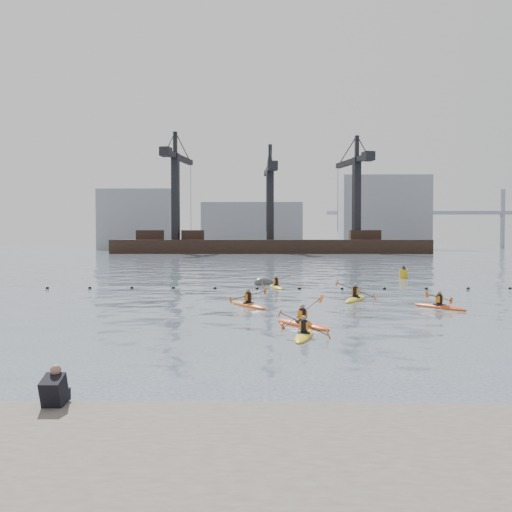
# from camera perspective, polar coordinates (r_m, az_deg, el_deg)

# --- Properties ---
(ground) EXTENTS (400.00, 400.00, 0.00)m
(ground) POSITION_cam_1_polar(r_m,az_deg,el_deg) (16.35, 6.32, -11.05)
(ground) COLOR #323C49
(ground) RESTS_ON ground
(float_line) EXTENTS (33.24, 0.73, 0.24)m
(float_line) POSITION_cam_1_polar(r_m,az_deg,el_deg) (38.57, 2.34, -3.44)
(float_line) COLOR black
(float_line) RESTS_ON ground
(barge_pier) EXTENTS (72.00, 19.30, 29.50)m
(barge_pier) POSITION_cam_1_polar(r_m,az_deg,el_deg) (125.87, 1.39, 1.18)
(barge_pier) COLOR black
(barge_pier) RESTS_ON ground
(skyline) EXTENTS (141.00, 28.00, 22.00)m
(skyline) POSITION_cam_1_polar(r_m,az_deg,el_deg) (166.26, 2.09, 3.92)
(skyline) COLOR gray
(skyline) RESTS_ON ground
(kayaker_0) EXTENTS (2.44, 2.99, 1.34)m
(kayaker_0) POSITION_cam_1_polar(r_m,az_deg,el_deg) (22.72, 4.91, -7.09)
(kayaker_0) COLOR #ED4816
(kayaker_0) RESTS_ON ground
(kayaker_1) EXTENTS (1.95, 2.88, 1.10)m
(kayaker_1) POSITION_cam_1_polar(r_m,az_deg,el_deg) (20.24, 5.07, -8.25)
(kayaker_1) COLOR gold
(kayaker_1) RESTS_ON ground
(kayaker_2) EXTENTS (2.31, 3.20, 1.07)m
(kayaker_2) POSITION_cam_1_polar(r_m,az_deg,el_deg) (29.02, -0.82, -5.10)
(kayaker_2) COLOR orange
(kayaker_2) RESTS_ON ground
(kayaker_3) EXTENTS (2.24, 3.47, 1.27)m
(kayaker_3) POSITION_cam_1_polar(r_m,az_deg,el_deg) (32.22, 10.41, -4.41)
(kayaker_3) COLOR gold
(kayaker_3) RESTS_ON ground
(kayaker_4) EXTENTS (2.39, 2.95, 1.07)m
(kayaker_4) POSITION_cam_1_polar(r_m,az_deg,el_deg) (29.82, 18.73, -5.02)
(kayaker_4) COLOR #C94112
(kayaker_4) RESTS_ON ground
(kayaker_5) EXTENTS (2.18, 3.26, 1.18)m
(kayaker_5) POSITION_cam_1_polar(r_m,az_deg,el_deg) (39.40, 2.14, -3.23)
(kayaker_5) COLOR gold
(kayaker_5) RESTS_ON ground
(mooring_buoy) EXTENTS (2.56, 2.59, 1.52)m
(mooring_buoy) POSITION_cam_1_polar(r_m,az_deg,el_deg) (42.35, 1.01, -2.99)
(mooring_buoy) COLOR #414346
(mooring_buoy) RESTS_ON ground
(nav_buoy) EXTENTS (0.74, 0.74, 1.35)m
(nav_buoy) POSITION_cam_1_polar(r_m,az_deg,el_deg) (50.19, 15.27, -1.82)
(nav_buoy) COLOR gold
(nav_buoy) RESTS_ON ground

